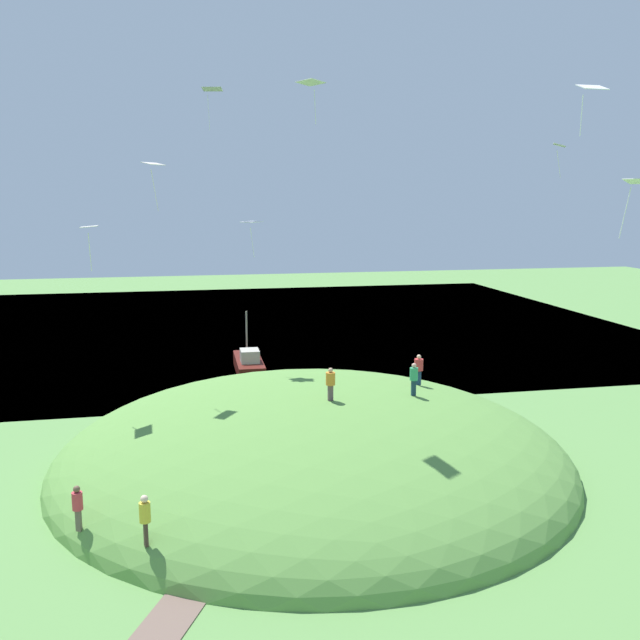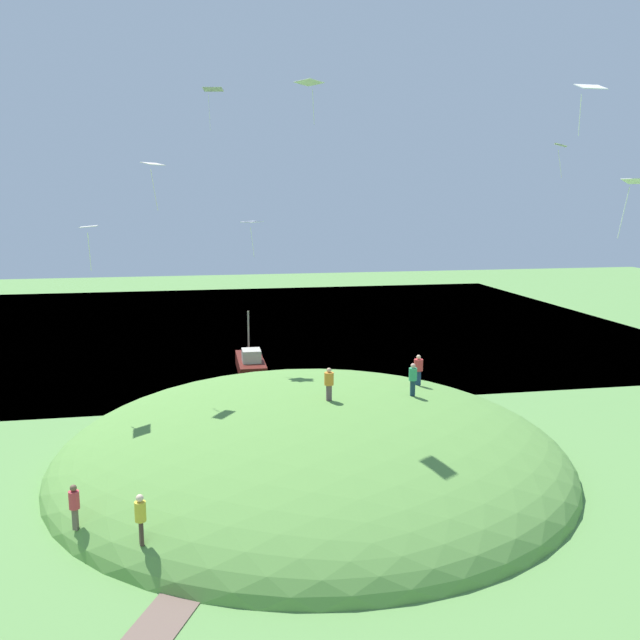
# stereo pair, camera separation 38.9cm
# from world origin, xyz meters

# --- Properties ---
(ground_plane) EXTENTS (160.00, 160.00, 0.00)m
(ground_plane) POSITION_xyz_m (0.00, 0.00, 0.00)
(ground_plane) COLOR #5C8C47
(lake_water) EXTENTS (57.96, 80.00, 0.40)m
(lake_water) POSITION_xyz_m (-31.54, 0.00, -0.20)
(lake_water) COLOR teal
(lake_water) RESTS_ON ground_plane
(grass_hill) EXTENTS (25.31, 24.80, 6.79)m
(grass_hill) POSITION_xyz_m (6.74, 1.84, 0.00)
(grass_hill) COLOR #5D9041
(grass_hill) RESTS_ON ground_plane
(boat_on_lake) EXTENTS (6.32, 1.98, 4.35)m
(boat_on_lake) POSITION_xyz_m (-11.27, 0.51, 0.65)
(boat_on_lake) COLOR #4F160F
(boat_on_lake) RESTS_ON lake_water
(person_on_hilltop) EXTENTS (0.50, 0.50, 1.56)m
(person_on_hilltop) POSITION_xyz_m (7.99, 2.45, 4.34)
(person_on_hilltop) COLOR brown
(person_on_hilltop) RESTS_ON grass_hill
(person_near_shore) EXTENTS (0.46, 0.46, 1.63)m
(person_near_shore) POSITION_xyz_m (7.10, 6.81, 4.13)
(person_near_shore) COLOR #1A3444
(person_near_shore) RESTS_ON grass_hill
(person_walking_path) EXTENTS (0.52, 0.52, 1.73)m
(person_walking_path) POSITION_xyz_m (13.75, -8.08, 1.88)
(person_walking_path) COLOR brown
(person_walking_path) RESTS_ON grass_hill
(person_with_child) EXTENTS (0.48, 0.48, 1.81)m
(person_with_child) POSITION_xyz_m (15.97, -5.61, 2.26)
(person_with_child) COLOR #402E26
(person_with_child) RESTS_ON grass_hill
(person_watching_kites) EXTENTS (0.66, 0.66, 1.64)m
(person_watching_kites) POSITION_xyz_m (4.48, 8.00, 3.90)
(person_watching_kites) COLOR navy
(person_watching_kites) RESTS_ON grass_hill
(kite_0) EXTENTS (1.39, 1.23, 1.97)m
(kite_0) POSITION_xyz_m (0.22, -0.29, 11.32)
(kite_0) COLOR white
(kite_1) EXTENTS (1.00, 1.26, 2.34)m
(kite_1) POSITION_xyz_m (-2.88, -2.10, 18.67)
(kite_1) COLOR white
(kite_2) EXTENTS (0.97, 0.82, 2.29)m
(kite_2) POSITION_xyz_m (14.25, 12.98, 13.09)
(kite_2) COLOR white
(kite_3) EXTENTS (1.14, 0.82, 2.11)m
(kite_3) POSITION_xyz_m (4.59, -8.27, 11.26)
(kite_3) COLOR silver
(kite_4) EXTENTS (1.17, 1.03, 1.88)m
(kite_4) POSITION_xyz_m (2.21, 16.74, 15.50)
(kite_4) COLOR white
(kite_5) EXTENTS (0.72, 1.06, 1.95)m
(kite_5) POSITION_xyz_m (13.23, 11.55, 16.76)
(kite_5) COLOR white
(kite_6) EXTENTS (1.41, 1.26, 1.82)m
(kite_6) POSITION_xyz_m (8.05, 1.55, 17.46)
(kite_6) COLOR white
(kite_7) EXTENTS (1.18, 1.18, 2.31)m
(kite_7) POSITION_xyz_m (3.65, -5.29, 14.14)
(kite_7) COLOR white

